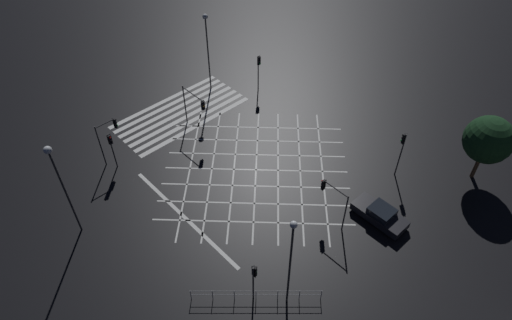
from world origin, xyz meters
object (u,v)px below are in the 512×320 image
Objects in this scene: traffic_light_sw_cross at (259,66)px; street_tree_near at (488,140)px; traffic_light_median_north at (333,195)px; waiting_car at (380,214)px; traffic_light_se_cross at (111,144)px; traffic_light_ne_main at (254,276)px; street_lamp_west at (291,253)px; street_lamp_far at (207,37)px; traffic_light_se_main at (108,132)px; street_lamp_east at (58,173)px; traffic_light_median_south at (195,103)px; traffic_light_nw_cross at (402,146)px.

street_tree_near is at bearing 11.73° from traffic_light_sw_cross.
traffic_light_median_north is 4.44m from waiting_car.
traffic_light_sw_cross is 16.97m from traffic_light_se_cross.
traffic_light_se_cross is (0.20, -17.24, 0.07)m from traffic_light_ne_main.
traffic_light_se_cross is 30.48m from street_tree_near.
traffic_light_ne_main reaches higher than waiting_car.
street_lamp_west reaches higher than street_lamp_far.
street_lamp_west reaches higher than traffic_light_median_north.
traffic_light_ne_main is 0.43× the size of street_lamp_far.
traffic_light_median_north is 1.05× the size of traffic_light_ne_main.
street_lamp_west is at bearing -86.55° from traffic_light_se_main.
street_lamp_far is (-13.44, -3.77, 3.28)m from traffic_light_se_cross.
street_lamp_far is at bearing 57.78° from traffic_light_ne_main.
waiting_car is at bearing -60.30° from traffic_light_se_main.
traffic_light_sw_cross is 0.47× the size of street_lamp_east.
traffic_light_median_south is at bearing 2.96° from traffic_light_median_north.
traffic_light_median_north is 19.28m from street_lamp_east.
traffic_light_sw_cross is 0.66× the size of street_tree_near.
street_tree_near reaches higher than traffic_light_median_south.
traffic_light_nw_cross is 1.03× the size of waiting_car.
traffic_light_nw_cross is 18.33m from traffic_light_median_south.
street_tree_near reaches higher than traffic_light_ne_main.
street_tree_near is 10.63m from waiting_car.
traffic_light_median_north reaches higher than traffic_light_se_cross.
street_tree_near is at bearing -105.07° from waiting_car.
traffic_light_se_cross is (16.87, -16.89, -0.54)m from traffic_light_nw_cross.
street_lamp_east reaches higher than traffic_light_median_north.
street_lamp_far is 23.41m from waiting_car.
traffic_light_median_north is at bearing 85.73° from traffic_light_nw_cross.
traffic_light_se_cross is at bearing -95.26° from traffic_light_median_south.
traffic_light_median_north is 0.87× the size of waiting_car.
waiting_car is at bearing 85.82° from street_lamp_far.
street_lamp_east is (22.55, 4.22, 3.27)m from traffic_light_sw_cross.
traffic_light_ne_main is 25.06m from street_lamp_far.
traffic_light_se_main is at bearing 29.70° from waiting_car.
traffic_light_se_main is at bearing -86.55° from street_lamp_west.
traffic_light_median_south is at bearing 28.34° from traffic_light_nw_cross.
street_lamp_east reaches higher than street_lamp_west.
traffic_light_se_cross is 0.44× the size of street_lamp_far.
traffic_light_se_cross is (0.40, 0.98, -0.47)m from traffic_light_se_main.
waiting_car is (-10.18, 0.05, -4.84)m from street_lamp_west.
traffic_light_median_south is at bearing -166.31° from street_lamp_east.
traffic_light_median_north is at bearing -63.61° from traffic_light_se_main.
street_lamp_west is at bearing 89.69° from waiting_car.
traffic_light_median_south is 0.50× the size of street_lamp_west.
street_tree_near reaches higher than traffic_light_median_north.
traffic_light_median_south reaches higher than traffic_light_se_cross.
traffic_light_median_south is 7.49m from street_lamp_far.
traffic_light_nw_cross reaches higher than traffic_light_ne_main.
traffic_light_median_north is (-8.57, 17.27, -0.33)m from traffic_light_se_main.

